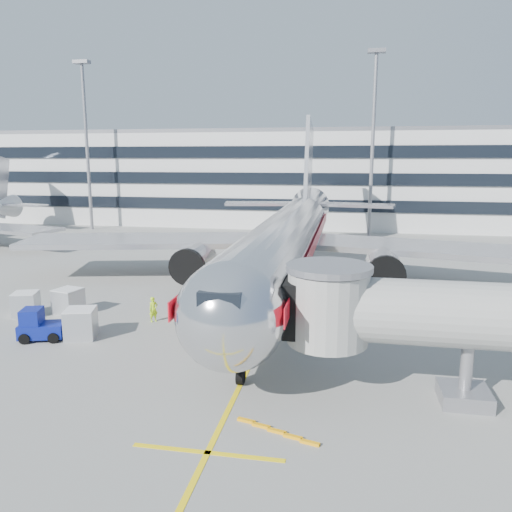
% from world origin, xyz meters
% --- Properties ---
extents(ground, '(180.00, 180.00, 0.00)m').
position_xyz_m(ground, '(0.00, 0.00, 0.00)').
color(ground, gray).
rests_on(ground, ground).
extents(lead_in_line, '(0.25, 70.00, 0.01)m').
position_xyz_m(lead_in_line, '(0.00, 10.00, 0.01)').
color(lead_in_line, yellow).
rests_on(lead_in_line, ground).
extents(stop_bar, '(6.00, 0.25, 0.01)m').
position_xyz_m(stop_bar, '(0.00, -14.00, 0.01)').
color(stop_bar, yellow).
rests_on(stop_bar, ground).
extents(main_jet, '(50.95, 48.70, 16.06)m').
position_xyz_m(main_jet, '(0.00, 11.72, 4.23)').
color(main_jet, silver).
rests_on(main_jet, ground).
extents(jet_bridge, '(17.80, 4.50, 7.00)m').
position_xyz_m(jet_bridge, '(12.18, -8.00, 3.87)').
color(jet_bridge, silver).
rests_on(jet_bridge, ground).
extents(terminal, '(150.00, 24.25, 15.60)m').
position_xyz_m(terminal, '(0.00, 57.95, 7.80)').
color(terminal, silver).
rests_on(terminal, ground).
extents(light_mast_west, '(2.40, 1.20, 25.45)m').
position_xyz_m(light_mast_west, '(-35.00, 42.00, 14.88)').
color(light_mast_west, gray).
rests_on(light_mast_west, ground).
extents(light_mast_centre, '(2.40, 1.20, 25.45)m').
position_xyz_m(light_mast_centre, '(8.00, 42.00, 14.88)').
color(light_mast_centre, gray).
rests_on(light_mast_centre, ground).
extents(belt_loader, '(5.04, 2.15, 2.38)m').
position_xyz_m(belt_loader, '(-4.00, 2.29, 0.67)').
color(belt_loader, '#FFA60A').
rests_on(belt_loader, ground).
extents(baggage_tug, '(2.96, 2.28, 1.98)m').
position_xyz_m(baggage_tug, '(-13.57, -4.16, 0.86)').
color(baggage_tug, navy).
rests_on(baggage_tug, ground).
extents(cargo_container_left, '(2.04, 2.04, 1.80)m').
position_xyz_m(cargo_container_left, '(-14.73, 1.12, 0.91)').
color(cargo_container_left, '#B7BABF').
rests_on(cargo_container_left, ground).
extents(cargo_container_right, '(2.03, 2.03, 1.72)m').
position_xyz_m(cargo_container_right, '(-17.38, -0.01, 0.86)').
color(cargo_container_right, '#B7BABF').
rests_on(cargo_container_right, ground).
extents(cargo_container_front, '(2.18, 2.18, 1.88)m').
position_xyz_m(cargo_container_front, '(-11.19, -3.42, 0.94)').
color(cargo_container_front, '#B7BABF').
rests_on(cargo_container_front, ground).
extents(ramp_worker, '(0.74, 0.75, 1.74)m').
position_xyz_m(ramp_worker, '(-7.93, 0.39, 0.87)').
color(ramp_worker, '#B9F219').
rests_on(ramp_worker, ground).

